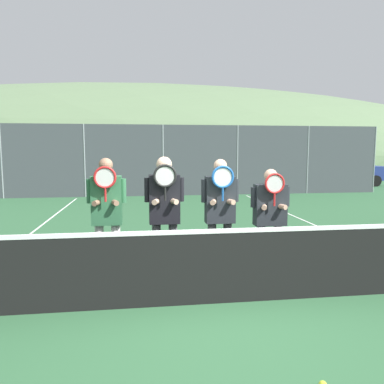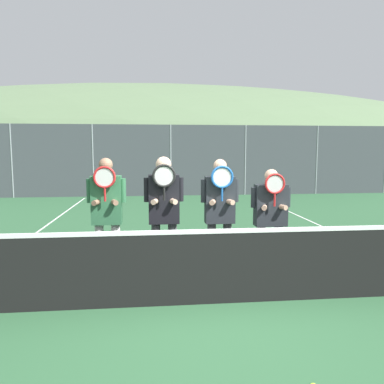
{
  "view_description": "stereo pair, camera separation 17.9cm",
  "coord_description": "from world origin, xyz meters",
  "px_view_note": "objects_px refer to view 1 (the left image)",
  "views": [
    {
      "loc": [
        -0.97,
        -4.55,
        1.97
      ],
      "look_at": [
        -0.19,
        1.1,
        1.33
      ],
      "focal_mm": 35.0,
      "sensor_mm": 36.0,
      "label": 1
    },
    {
      "loc": [
        -0.79,
        -4.57,
        1.97
      ],
      "look_at": [
        -0.19,
        1.1,
        1.33
      ],
      "focal_mm": 35.0,
      "sensor_mm": 36.0,
      "label": 2
    }
  ],
  "objects_px": {
    "car_far_left": "(61,171)",
    "car_right_of_center": "(344,170)",
    "player_center_left": "(165,208)",
    "player_center_right": "(220,210)",
    "car_left_of_center": "(161,171)",
    "player_rightmost": "(270,213)",
    "car_center": "(258,169)",
    "player_leftmost": "(107,211)"
  },
  "relations": [
    {
      "from": "car_far_left",
      "to": "car_right_of_center",
      "type": "xyz_separation_m",
      "value": [
        15.22,
        -0.13,
        -0.05
      ]
    },
    {
      "from": "player_center_left",
      "to": "player_center_right",
      "type": "distance_m",
      "value": 0.84
    },
    {
      "from": "player_center_right",
      "to": "car_left_of_center",
      "type": "height_order",
      "value": "player_center_right"
    },
    {
      "from": "player_rightmost",
      "to": "car_center",
      "type": "bearing_deg",
      "value": 72.86
    },
    {
      "from": "player_center_right",
      "to": "car_left_of_center",
      "type": "xyz_separation_m",
      "value": [
        -0.12,
        13.96,
        -0.19
      ]
    },
    {
      "from": "car_center",
      "to": "car_right_of_center",
      "type": "xyz_separation_m",
      "value": [
        4.93,
        -0.11,
        -0.04
      ]
    },
    {
      "from": "car_right_of_center",
      "to": "player_rightmost",
      "type": "bearing_deg",
      "value": -123.6
    },
    {
      "from": "player_rightmost",
      "to": "car_far_left",
      "type": "relative_size",
      "value": 0.41
    },
    {
      "from": "player_leftmost",
      "to": "player_center_left",
      "type": "bearing_deg",
      "value": -4.96
    },
    {
      "from": "car_right_of_center",
      "to": "player_leftmost",
      "type": "bearing_deg",
      "value": -130.04
    },
    {
      "from": "player_center_left",
      "to": "car_far_left",
      "type": "relative_size",
      "value": 0.46
    },
    {
      "from": "player_leftmost",
      "to": "player_rightmost",
      "type": "distance_m",
      "value": 2.47
    },
    {
      "from": "car_right_of_center",
      "to": "car_far_left",
      "type": "bearing_deg",
      "value": 179.52
    },
    {
      "from": "player_rightmost",
      "to": "car_center",
      "type": "distance_m",
      "value": 14.72
    },
    {
      "from": "car_far_left",
      "to": "car_center",
      "type": "xyz_separation_m",
      "value": [
        10.29,
        -0.01,
        -0.01
      ]
    },
    {
      "from": "car_left_of_center",
      "to": "car_far_left",
      "type": "bearing_deg",
      "value": 177.94
    },
    {
      "from": "player_leftmost",
      "to": "car_far_left",
      "type": "distance_m",
      "value": 14.52
    },
    {
      "from": "player_center_right",
      "to": "car_left_of_center",
      "type": "relative_size",
      "value": 0.39
    },
    {
      "from": "car_left_of_center",
      "to": "car_center",
      "type": "xyz_separation_m",
      "value": [
        5.26,
        0.17,
        0.02
      ]
    },
    {
      "from": "player_leftmost",
      "to": "car_center",
      "type": "distance_m",
      "value": 15.65
    },
    {
      "from": "player_rightmost",
      "to": "car_left_of_center",
      "type": "height_order",
      "value": "car_left_of_center"
    },
    {
      "from": "player_leftmost",
      "to": "car_far_left",
      "type": "relative_size",
      "value": 0.46
    },
    {
      "from": "player_center_left",
      "to": "car_far_left",
      "type": "bearing_deg",
      "value": 106.92
    },
    {
      "from": "player_leftmost",
      "to": "car_right_of_center",
      "type": "distance_m",
      "value": 18.25
    },
    {
      "from": "car_left_of_center",
      "to": "car_center",
      "type": "relative_size",
      "value": 1.04
    },
    {
      "from": "player_center_left",
      "to": "car_far_left",
      "type": "xyz_separation_m",
      "value": [
        -4.31,
        14.17,
        -0.2
      ]
    },
    {
      "from": "player_center_right",
      "to": "car_far_left",
      "type": "distance_m",
      "value": 15.05
    },
    {
      "from": "player_rightmost",
      "to": "player_center_left",
      "type": "bearing_deg",
      "value": -176.61
    },
    {
      "from": "car_far_left",
      "to": "car_right_of_center",
      "type": "height_order",
      "value": "car_far_left"
    },
    {
      "from": "player_center_right",
      "to": "player_rightmost",
      "type": "distance_m",
      "value": 0.81
    },
    {
      "from": "player_leftmost",
      "to": "player_center_right",
      "type": "bearing_deg",
      "value": -1.5
    },
    {
      "from": "player_rightmost",
      "to": "car_right_of_center",
      "type": "xyz_separation_m",
      "value": [
        9.27,
        13.95,
        -0.13
      ]
    },
    {
      "from": "car_right_of_center",
      "to": "car_center",
      "type": "bearing_deg",
      "value": 178.67
    },
    {
      "from": "car_far_left",
      "to": "car_left_of_center",
      "type": "bearing_deg",
      "value": -2.06
    },
    {
      "from": "player_rightmost",
      "to": "car_left_of_center",
      "type": "distance_m",
      "value": 13.93
    },
    {
      "from": "player_center_right",
      "to": "player_rightmost",
      "type": "bearing_deg",
      "value": 4.85
    },
    {
      "from": "car_center",
      "to": "car_left_of_center",
      "type": "bearing_deg",
      "value": -178.17
    },
    {
      "from": "car_far_left",
      "to": "car_center",
      "type": "height_order",
      "value": "car_far_left"
    },
    {
      "from": "player_center_left",
      "to": "player_center_right",
      "type": "height_order",
      "value": "player_center_left"
    },
    {
      "from": "car_left_of_center",
      "to": "player_leftmost",
      "type": "bearing_deg",
      "value": -96.36
    },
    {
      "from": "car_center",
      "to": "car_right_of_center",
      "type": "relative_size",
      "value": 1.12
    },
    {
      "from": "player_leftmost",
      "to": "player_rightmost",
      "type": "height_order",
      "value": "player_leftmost"
    }
  ]
}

